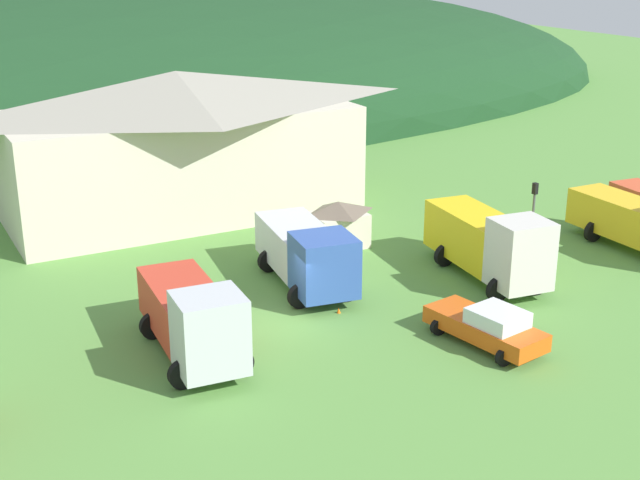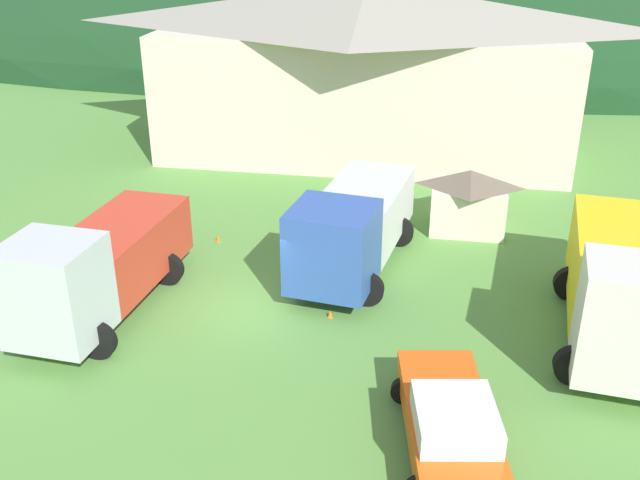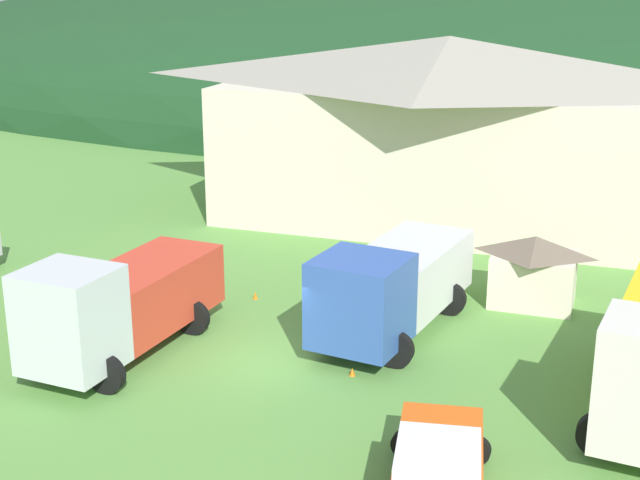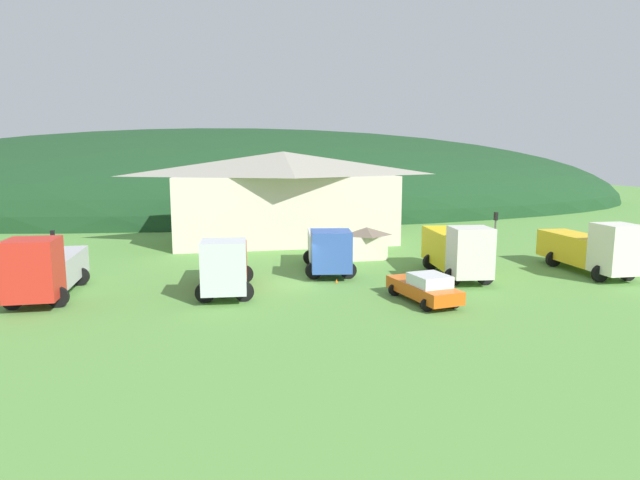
{
  "view_description": "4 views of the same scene",
  "coord_description": "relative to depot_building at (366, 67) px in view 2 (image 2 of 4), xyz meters",
  "views": [
    {
      "loc": [
        -14.34,
        -29.92,
        15.27
      ],
      "look_at": [
        3.15,
        2.44,
        2.41
      ],
      "focal_mm": 48.44,
      "sensor_mm": 36.0,
      "label": 1
    },
    {
      "loc": [
        5.57,
        -19.18,
        11.52
      ],
      "look_at": [
        1.85,
        2.15,
        1.45
      ],
      "focal_mm": 40.45,
      "sensor_mm": 36.0,
      "label": 2
    },
    {
      "loc": [
        9.47,
        -22.65,
        11.29
      ],
      "look_at": [
        0.1,
        4.01,
        2.56
      ],
      "focal_mm": 50.32,
      "sensor_mm": 36.0,
      "label": 3
    },
    {
      "loc": [
        -5.33,
        -33.14,
        8.06
      ],
      "look_at": [
        2.7,
        5.39,
        1.86
      ],
      "focal_mm": 30.67,
      "sensor_mm": 36.0,
      "label": 4
    }
  ],
  "objects": [
    {
      "name": "ground_plane",
      "position": [
        -1.63,
        -16.69,
        -4.28
      ],
      "size": [
        200.0,
        200.0,
        0.0
      ],
      "primitive_type": "plane",
      "color": "#5B9342"
    },
    {
      "name": "forested_hill_backdrop",
      "position": [
        -1.63,
        38.34,
        -4.28
      ],
      "size": [
        131.71,
        60.0,
        24.01
      ],
      "primitive_type": "ellipsoid",
      "color": "#193D1E",
      "rests_on": "ground"
    },
    {
      "name": "depot_building",
      "position": [
        0.0,
        0.0,
        0.0
      ],
      "size": [
        21.16,
        9.79,
        8.3
      ],
      "color": "beige",
      "rests_on": "ground"
    },
    {
      "name": "play_shed_cream",
      "position": [
        5.13,
        -9.51,
        -3.01
      ],
      "size": [
        3.01,
        2.34,
        2.46
      ],
      "color": "beige",
      "rests_on": "ground"
    },
    {
      "name": "tow_truck_silver",
      "position": [
        -5.98,
        -18.0,
        -2.57
      ],
      "size": [
        3.56,
        7.58,
        3.42
      ],
      "rotation": [
        0.0,
        0.0,
        -1.65
      ],
      "color": "silver",
      "rests_on": "ground"
    },
    {
      "name": "box_truck_blue",
      "position": [
        1.17,
        -13.64,
        -2.61
      ],
      "size": [
        4.0,
        8.01,
        3.17
      ],
      "rotation": [
        0.0,
        0.0,
        -1.72
      ],
      "color": "#3356AD",
      "rests_on": "ground"
    },
    {
      "name": "flatbed_truck_yellow",
      "position": [
        9.14,
        -16.89,
        -2.43
      ],
      "size": [
        3.71,
        7.99,
        3.63
      ],
      "rotation": [
        0.0,
        0.0,
        -1.69
      ],
      "color": "silver",
      "rests_on": "ground"
    },
    {
      "name": "service_pickup_orange",
      "position": [
        4.61,
        -22.47,
        -3.45
      ],
      "size": [
        2.9,
        5.3,
        1.66
      ],
      "rotation": [
        0.0,
        0.0,
        -1.4
      ],
      "color": "#E05714",
      "rests_on": "ground"
    },
    {
      "name": "traffic_cone_near_pickup",
      "position": [
        -4.09,
        -12.25,
        -4.28
      ],
      "size": [
        0.36,
        0.36,
        0.56
      ],
      "primitive_type": "cone",
      "color": "orange",
      "rests_on": "ground"
    },
    {
      "name": "traffic_cone_mid_row",
      "position": [
        0.96,
        -16.97,
        -4.28
      ],
      "size": [
        0.36,
        0.36,
        0.48
      ],
      "primitive_type": "cone",
      "color": "orange",
      "rests_on": "ground"
    }
  ]
}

